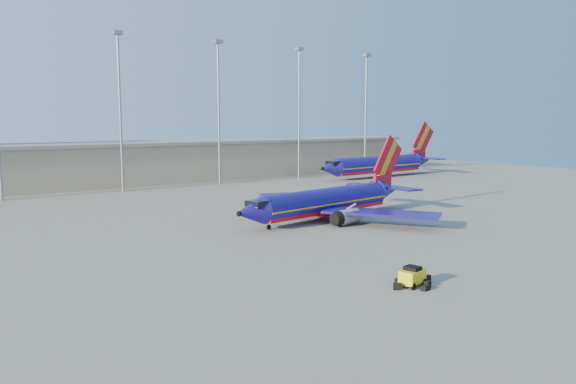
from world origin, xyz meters
name	(u,v)px	position (x,y,z in m)	size (l,w,h in m)	color
ground	(293,227)	(0.00, 0.00, 0.00)	(220.00, 220.00, 0.00)	slate
terminal_building	(172,161)	(10.00, 58.00, 4.32)	(122.00, 16.00, 8.50)	gray
light_mast_row	(172,96)	(5.00, 46.00, 17.55)	(101.60, 1.60, 28.65)	gray
aircraft_main	(329,201)	(7.46, 2.18, 2.31)	(31.80, 30.37, 10.82)	navy
aircraft_second	(380,164)	(52.31, 37.93, 2.91)	(37.47, 14.57, 12.68)	navy
baggage_tug	(412,276)	(-6.63, -25.16, 0.83)	(2.46, 1.80, 1.60)	yellow
luggage_pile	(415,285)	(-6.68, -25.56, 0.23)	(4.47, 2.86, 0.52)	black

